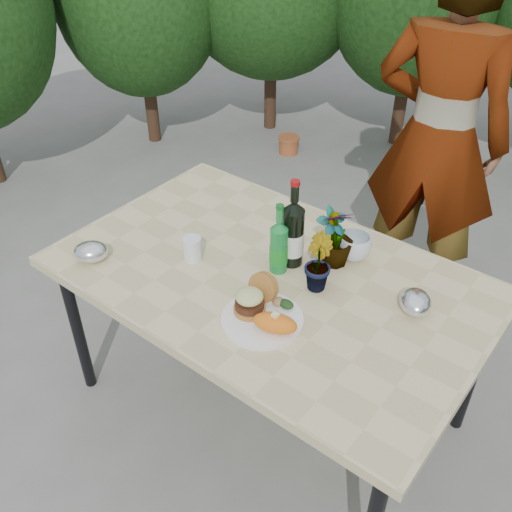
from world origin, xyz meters
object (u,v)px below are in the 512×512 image
Objects in this scene: patio_table at (269,285)px; dinner_plate at (262,320)px; wine_bottle at (293,234)px; person at (438,140)px.

patio_table is 5.71× the size of dinner_plate.
wine_bottle is 0.20× the size of person.
person is at bearing 90.29° from dinner_plate.
wine_bottle is at bearing 108.85° from dinner_plate.
wine_bottle reaches higher than dinner_plate.
patio_table is 0.27m from dinner_plate.
patio_table is 0.22m from wine_bottle.
patio_table is 4.48× the size of wine_bottle.
wine_bottle is (0.02, 0.11, 0.19)m from patio_table.
wine_bottle is (-0.11, 0.33, 0.12)m from dinner_plate.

